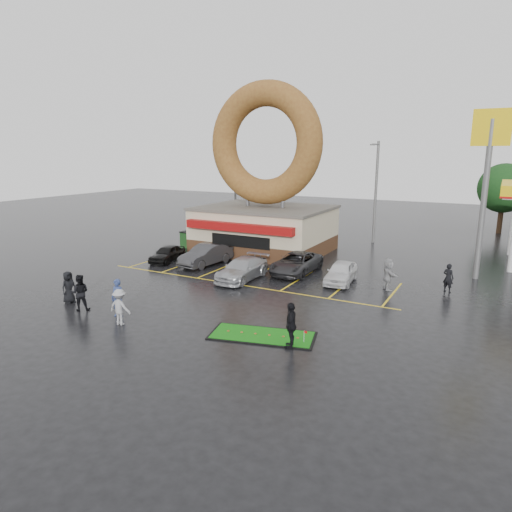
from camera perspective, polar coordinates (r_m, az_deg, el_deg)
The scene contains 20 objects.
ground at distance 25.73m, azimuth -6.37°, elevation -5.41°, with size 120.00×120.00×0.00m, color black.
donut_shop at distance 37.30m, azimuth 1.08°, elevation 7.35°, with size 10.20×8.70×13.50m.
shell_sign at distance 32.03m, azimuth 27.00°, elevation 10.32°, with size 2.20×0.36×10.60m.
streetlight_left at distance 46.73m, azimuth -2.66°, elevation 8.83°, with size 0.40×2.21×9.00m.
streetlight_mid at distance 42.26m, azimuth 14.73°, elevation 8.01°, with size 0.40×2.21×9.00m.
tree_far_d at distance 52.12m, azimuth 28.57°, elevation 7.45°, with size 4.90×4.90×7.00m.
car_black at distance 34.83m, azimuth -11.04°, elevation 0.31°, with size 1.45×3.60×1.23m, color black.
car_dgrey at distance 33.28m, azimuth -6.28°, elevation 0.13°, with size 1.59×4.56×1.50m, color #2E2E30.
car_silver at distance 29.37m, azimuth -1.74°, elevation -1.64°, with size 1.92×4.72×1.37m, color #A4A5A9.
car_grey at distance 31.03m, azimuth 5.06°, elevation -0.88°, with size 2.30×4.98×1.38m, color #2C2C2E.
car_white at distance 29.14m, azimuth 10.59°, elevation -2.01°, with size 1.58×3.92×1.33m, color silver.
person_blue at distance 23.74m, azimuth -16.89°, elevation -5.04°, with size 0.70×0.46×1.92m, color navy.
person_blackjkt at distance 25.28m, azimuth -21.16°, elevation -4.29°, with size 0.93×0.72×1.91m, color black.
person_hoodie at distance 22.63m, azimuth -16.65°, elevation -6.13°, with size 1.13×0.65×1.75m, color #9B9C9E.
person_bystander at distance 26.79m, azimuth -22.37°, elevation -3.62°, with size 0.86×0.56×1.76m, color black.
person_cameraman at distance 19.25m, azimuth 4.40°, elevation -8.62°, with size 1.16×0.48×1.98m, color black.
person_walker_near at distance 28.23m, azimuth 16.18°, elevation -2.19°, with size 1.77×0.56×1.90m, color #9D9D9F.
person_walker_far at distance 28.96m, azimuth 22.90°, elevation -2.53°, with size 0.62×0.41×1.71m, color black.
dumpster at distance 39.65m, azimuth -7.97°, elevation 1.99°, with size 1.80×1.20×1.30m, color #1C491C.
putting_green at distance 20.65m, azimuth 0.80°, elevation -9.90°, with size 5.03×3.08×0.59m.
Camera 1 is at (14.07, -20.00, 8.01)m, focal length 32.00 mm.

